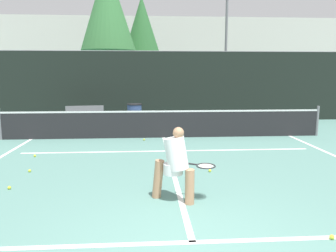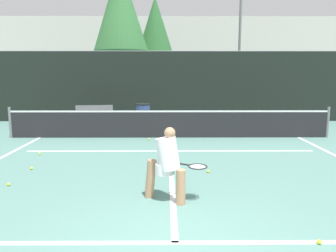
% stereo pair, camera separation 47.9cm
% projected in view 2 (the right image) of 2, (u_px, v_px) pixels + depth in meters
% --- Properties ---
extents(court_baseline_near, '(11.00, 0.10, 0.01)m').
position_uv_depth(court_baseline_near, '(175.00, 243.00, 4.35)').
color(court_baseline_near, white).
rests_on(court_baseline_near, ground).
extents(court_service_line, '(8.25, 0.10, 0.01)m').
position_uv_depth(court_service_line, '(170.00, 151.00, 9.44)').
color(court_service_line, white).
rests_on(court_service_line, ground).
extents(court_center_mark, '(0.10, 7.14, 0.01)m').
position_uv_depth(court_center_mark, '(171.00, 167.00, 7.88)').
color(court_center_mark, white).
rests_on(court_center_mark, ground).
extents(net, '(11.09, 0.09, 1.07)m').
position_uv_depth(net, '(169.00, 123.00, 11.32)').
color(net, slate).
rests_on(net, ground).
extents(fence_back, '(24.00, 0.06, 3.21)m').
position_uv_depth(fence_back, '(169.00, 87.00, 15.02)').
color(fence_back, black).
rests_on(fence_back, ground).
extents(player_practicing, '(1.21, 0.56, 1.33)m').
position_uv_depth(player_practicing, '(167.00, 162.00, 5.67)').
color(player_practicing, tan).
rests_on(player_practicing, ground).
extents(tennis_ball_scattered_0, '(0.07, 0.07, 0.07)m').
position_uv_depth(tennis_ball_scattered_0, '(319.00, 242.00, 4.31)').
color(tennis_ball_scattered_0, '#D1E033').
rests_on(tennis_ball_scattered_0, ground).
extents(tennis_ball_scattered_1, '(0.07, 0.07, 0.07)m').
position_uv_depth(tennis_ball_scattered_1, '(9.00, 184.00, 6.53)').
color(tennis_ball_scattered_1, '#D1E033').
rests_on(tennis_ball_scattered_1, ground).
extents(tennis_ball_scattered_2, '(0.07, 0.07, 0.07)m').
position_uv_depth(tennis_ball_scattered_2, '(208.00, 171.00, 7.39)').
color(tennis_ball_scattered_2, '#D1E033').
rests_on(tennis_ball_scattered_2, ground).
extents(tennis_ball_scattered_3, '(0.07, 0.07, 0.07)m').
position_uv_depth(tennis_ball_scattered_3, '(31.00, 168.00, 7.63)').
color(tennis_ball_scattered_3, '#D1E033').
rests_on(tennis_ball_scattered_3, ground).
extents(tennis_ball_scattered_4, '(0.07, 0.07, 0.07)m').
position_uv_depth(tennis_ball_scattered_4, '(40.00, 154.00, 8.98)').
color(tennis_ball_scattered_4, '#D1E033').
rests_on(tennis_ball_scattered_4, ground).
extents(tennis_ball_scattered_5, '(0.07, 0.07, 0.07)m').
position_uv_depth(tennis_ball_scattered_5, '(149.00, 139.00, 10.93)').
color(tennis_ball_scattered_5, '#D1E033').
rests_on(tennis_ball_scattered_5, ground).
extents(courtside_bench, '(1.60, 0.58, 0.86)m').
position_uv_depth(courtside_bench, '(94.00, 115.00, 13.90)').
color(courtside_bench, slate).
rests_on(courtside_bench, ground).
extents(trash_bin, '(0.62, 0.62, 0.95)m').
position_uv_depth(trash_bin, '(143.00, 115.00, 13.78)').
color(trash_bin, '#384C7F').
rests_on(trash_bin, ground).
extents(parked_car, '(1.80, 4.57, 1.33)m').
position_uv_depth(parked_car, '(210.00, 103.00, 18.42)').
color(parked_car, black).
rests_on(parked_car, ground).
extents(floodlight_mast, '(1.10, 0.24, 7.71)m').
position_uv_depth(floodlight_mast, '(240.00, 28.00, 20.18)').
color(floodlight_mast, slate).
rests_on(floodlight_mast, ground).
extents(tree_west, '(2.67, 2.67, 7.12)m').
position_uv_depth(tree_west, '(155.00, 30.00, 21.38)').
color(tree_west, brown).
rests_on(tree_west, ground).
extents(tree_mid, '(3.15, 3.15, 8.40)m').
position_uv_depth(tree_mid, '(120.00, 7.00, 18.76)').
color(tree_mid, brown).
rests_on(tree_mid, ground).
extents(building_far, '(36.00, 2.40, 6.94)m').
position_uv_depth(building_far, '(167.00, 59.00, 29.30)').
color(building_far, beige).
rests_on(building_far, ground).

